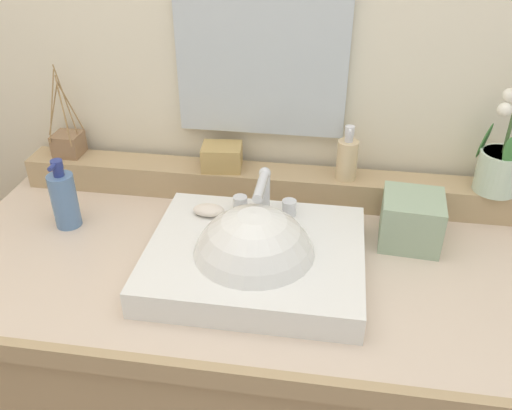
# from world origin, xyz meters

# --- Properties ---
(vanity_cabinet) EXTENTS (1.35, 0.64, 0.86)m
(vanity_cabinet) POSITION_xyz_m (0.00, -0.00, 0.43)
(vanity_cabinet) COLOR tan
(vanity_cabinet) RESTS_ON ground
(back_ledge) EXTENTS (1.27, 0.09, 0.08)m
(back_ledge) POSITION_xyz_m (0.00, 0.26, 0.90)
(back_ledge) COLOR tan
(back_ledge) RESTS_ON vanity_cabinet
(sink_basin) EXTENTS (0.44, 0.37, 0.28)m
(sink_basin) POSITION_xyz_m (0.01, -0.05, 0.89)
(sink_basin) COLOR white
(sink_basin) RESTS_ON vanity_cabinet
(soap_bar) EXTENTS (0.07, 0.04, 0.02)m
(soap_bar) POSITION_xyz_m (-0.12, 0.06, 0.93)
(soap_bar) COLOR beige
(soap_bar) RESTS_ON sink_basin
(potted_plant) EXTENTS (0.11, 0.10, 0.30)m
(potted_plant) POSITION_xyz_m (0.52, 0.24, 1.01)
(potted_plant) COLOR silver
(potted_plant) RESTS_ON back_ledge
(soap_dispenser) EXTENTS (0.05, 0.05, 0.14)m
(soap_dispenser) POSITION_xyz_m (0.18, 0.25, 0.99)
(soap_dispenser) COLOR #D7BB8B
(soap_dispenser) RESTS_ON back_ledge
(reed_diffuser) EXTENTS (0.09, 0.09, 0.24)m
(reed_diffuser) POSITION_xyz_m (-0.54, 0.27, 0.97)
(reed_diffuser) COLOR #8B6848
(reed_diffuser) RESTS_ON back_ledge
(trinket_box) EXTENTS (0.10, 0.09, 0.06)m
(trinket_box) POSITION_xyz_m (-0.13, 0.26, 0.97)
(trinket_box) COLOR tan
(trinket_box) RESTS_ON back_ledge
(lotion_bottle) EXTENTS (0.06, 0.06, 0.17)m
(lotion_bottle) POSITION_xyz_m (-0.46, 0.06, 0.93)
(lotion_bottle) COLOR #567AA9
(lotion_bottle) RESTS_ON vanity_cabinet
(tissue_box) EXTENTS (0.14, 0.14, 0.11)m
(tissue_box) POSITION_xyz_m (0.33, 0.11, 0.92)
(tissue_box) COLOR #92AA8B
(tissue_box) RESTS_ON vanity_cabinet
(mirror) EXTENTS (0.41, 0.02, 0.57)m
(mirror) POSITION_xyz_m (-0.04, 0.31, 1.30)
(mirror) COLOR silver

